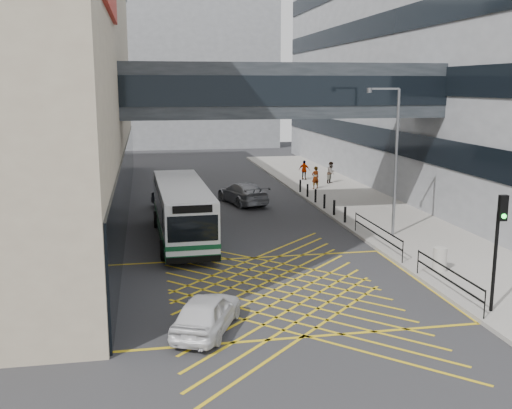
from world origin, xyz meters
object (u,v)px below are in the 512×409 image
pedestrian_a (315,178)px  pedestrian_c (304,170)px  car_silver (243,192)px  litter_bin (440,259)px  bus (182,210)px  car_white (207,312)px  street_lamp (393,153)px  car_dark (175,199)px  traffic_light (499,237)px  pedestrian_b (331,173)px

pedestrian_a → pedestrian_c: bearing=-111.1°
car_silver → litter_bin: car_silver is taller
bus → car_white: size_ratio=2.57×
car_silver → pedestrian_c: bearing=-143.1°
car_white → pedestrian_a: 26.86m
street_lamp → pedestrian_a: bearing=97.8°
car_dark → litter_bin: bearing=104.6°
car_white → street_lamp: bearing=-112.5°
bus → car_dark: size_ratio=2.19×
traffic_light → pedestrian_a: bearing=90.2°
bus → pedestrian_c: bus is taller
car_silver → car_dark: bearing=1.6°
car_white → car_dark: car_dark is taller
traffic_light → pedestrian_c: (1.26, 29.52, -1.88)m
pedestrian_c → pedestrian_a: bearing=118.0°
traffic_light → pedestrian_c: 29.60m
car_dark → car_silver: bearing=177.3°
car_silver → pedestrian_c: (6.48, 8.28, 0.19)m
street_lamp → pedestrian_a: (0.10, 14.28, -3.44)m
pedestrian_a → pedestrian_b: bearing=-147.6°
car_dark → pedestrian_b: pedestrian_b is taller
traffic_light → pedestrian_a: traffic_light is taller
traffic_light → litter_bin: size_ratio=4.14×
street_lamp → car_white: bearing=-127.5°
litter_bin → pedestrian_a: 20.49m
bus → car_silver: bearing=61.2°
bus → pedestrian_c: 20.38m
bus → pedestrian_a: bus is taller
car_white → traffic_light: (9.78, -0.53, 2.18)m
bus → car_silver: bus is taller
bus → car_white: 11.91m
bus → pedestrian_b: size_ratio=6.20×
litter_bin → car_silver: bearing=108.9°
car_dark → pedestrian_a: pedestrian_a is taller
car_silver → pedestrian_b: (8.11, 6.19, 0.24)m
traffic_light → pedestrian_a: 25.24m
car_silver → bus: bearing=47.7°
traffic_light → litter_bin: traffic_light is taller
pedestrian_b → car_white: bearing=-159.3°
pedestrian_c → car_white: bearing=101.4°
litter_bin → pedestrian_b: bearing=83.9°
street_lamp → pedestrian_a: size_ratio=4.48×
street_lamp → pedestrian_b: (2.06, 16.55, -3.44)m
bus → pedestrian_b: 19.67m
car_white → car_dark: 19.35m
traffic_light → litter_bin: bearing=87.0°
bus → car_silver: 9.98m
street_lamp → pedestrian_c: 18.97m
litter_bin → bus: bearing=142.9°
car_dark → traffic_light: traffic_light is taller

